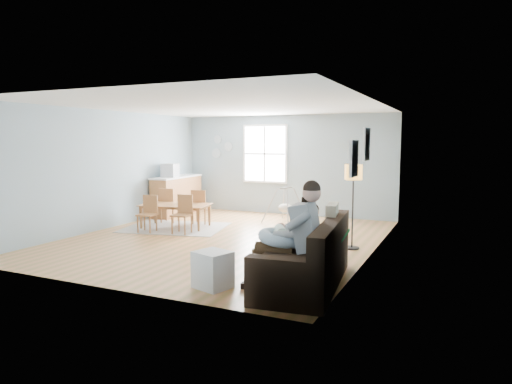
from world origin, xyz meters
The scene contains 22 objects.
room centered at (0.00, 0.00, 2.42)m, with size 8.40×9.40×3.90m.
window centered at (-0.60, 3.46, 1.65)m, with size 1.32×0.08×1.62m.
pictures centered at (2.97, -1.05, 1.85)m, with size 0.05×1.34×0.74m.
wall_plates centered at (-2.00, 3.47, 1.83)m, with size 0.67×0.02×0.66m.
sofa centered at (2.52, -2.19, 0.32)m, with size 1.21×2.35×0.91m.
green_throw centered at (2.34, -1.45, 0.58)m, with size 1.03×0.90×0.04m, color #135722.
beige_pillow centered at (2.68, -1.58, 0.82)m, with size 0.14×0.52×0.52m, color tan.
father centered at (2.41, -2.53, 0.80)m, with size 1.09×0.54×1.50m.
nursing_pillow centered at (2.24, -2.55, 0.71)m, with size 0.61×0.61×0.17m, color #A4BECD.
infant centered at (2.23, -2.51, 0.81)m, with size 0.28×0.42×0.15m.
toddler centered at (2.41, -1.98, 0.76)m, with size 0.59×0.37×0.87m.
floor_lamp centered at (2.59, 0.20, 1.30)m, with size 0.32×0.32×1.57m.
storage_cube centered at (1.36, -2.86, 0.25)m, with size 0.55×0.52×0.51m.
rug centered at (-1.60, 0.55, 0.01)m, with size 2.25×1.71×0.01m, color gray.
dining_table centered at (-1.60, 0.55, 0.27)m, with size 1.55×0.87×0.55m, color brown.
chair_sw centered at (-1.87, -0.08, 0.45)m, with size 0.42×0.42×0.81m.
chair_se centered at (-1.08, 0.10, 0.47)m, with size 0.42×0.42×0.84m.
chair_nw centered at (-2.12, 1.01, 0.48)m, with size 0.46×0.46×0.86m.
chair_ne centered at (-1.32, 1.18, 0.47)m, with size 0.45×0.45×0.84m.
counter centered at (-2.70, 2.24, 0.53)m, with size 0.64×1.90×1.05m.
monitor centered at (-2.67, 1.88, 1.23)m, with size 0.42×0.40×0.36m.
baby_swing centered at (0.50, 2.19, 0.39)m, with size 1.06×1.07×0.87m.
Camera 1 is at (4.44, -8.15, 2.00)m, focal length 32.00 mm.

